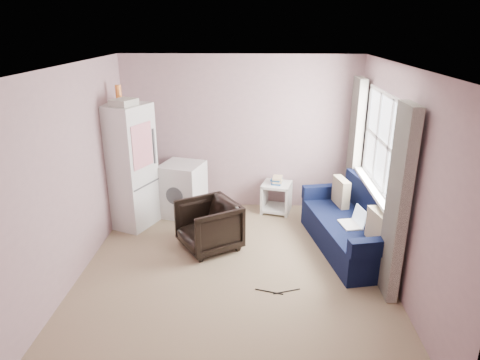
{
  "coord_description": "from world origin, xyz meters",
  "views": [
    {
      "loc": [
        0.25,
        -4.66,
        2.92
      ],
      "look_at": [
        0.05,
        0.6,
        1.0
      ],
      "focal_mm": 32.0,
      "sensor_mm": 36.0,
      "label": 1
    }
  ],
  "objects_px": {
    "fridge": "(128,166)",
    "side_table": "(277,195)",
    "armchair": "(209,223)",
    "washing_machine": "(183,188)",
    "sofa": "(356,228)"
  },
  "relations": [
    {
      "from": "fridge",
      "to": "washing_machine",
      "type": "height_order",
      "value": "fridge"
    },
    {
      "from": "washing_machine",
      "to": "sofa",
      "type": "height_order",
      "value": "washing_machine"
    },
    {
      "from": "fridge",
      "to": "side_table",
      "type": "xyz_separation_m",
      "value": [
        2.25,
        0.54,
        -0.66
      ]
    },
    {
      "from": "fridge",
      "to": "sofa",
      "type": "xyz_separation_m",
      "value": [
        3.29,
        -0.66,
        -0.63
      ]
    },
    {
      "from": "washing_machine",
      "to": "side_table",
      "type": "xyz_separation_m",
      "value": [
        1.51,
        0.17,
        -0.16
      ]
    },
    {
      "from": "fridge",
      "to": "side_table",
      "type": "bearing_deg",
      "value": 36.16
    },
    {
      "from": "armchair",
      "to": "side_table",
      "type": "relative_size",
      "value": 1.22
    },
    {
      "from": "armchair",
      "to": "washing_machine",
      "type": "relative_size",
      "value": 0.86
    },
    {
      "from": "washing_machine",
      "to": "side_table",
      "type": "distance_m",
      "value": 1.53
    },
    {
      "from": "washing_machine",
      "to": "side_table",
      "type": "relative_size",
      "value": 1.41
    },
    {
      "from": "side_table",
      "to": "fridge",
      "type": "bearing_deg",
      "value": -166.49
    },
    {
      "from": "sofa",
      "to": "fridge",
      "type": "bearing_deg",
      "value": 157.23
    },
    {
      "from": "side_table",
      "to": "armchair",
      "type": "bearing_deg",
      "value": -127.67
    },
    {
      "from": "fridge",
      "to": "sofa",
      "type": "distance_m",
      "value": 3.41
    },
    {
      "from": "armchair",
      "to": "side_table",
      "type": "height_order",
      "value": "armchair"
    }
  ]
}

